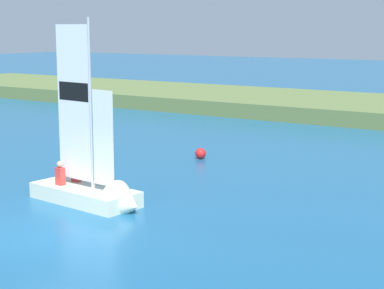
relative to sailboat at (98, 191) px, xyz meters
The scene contains 4 objects.
ground_plane 3.19m from the sailboat, 72.64° to the right, with size 200.00×200.00×0.00m, color #195684.
shore_bank 25.22m from the sailboat, 87.86° to the left, with size 80.00×10.90×0.93m, color #5B703D.
sailboat is the anchor object (origin of this frame).
channel_buoy 8.07m from the sailboat, 99.81° to the left, with size 0.46×0.46×0.46m, color red.
Camera 1 is at (12.38, -11.79, 5.42)m, focal length 61.46 mm.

